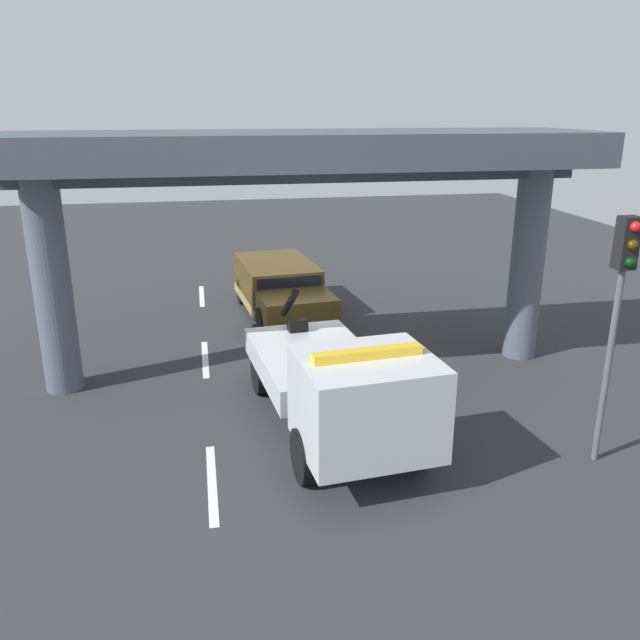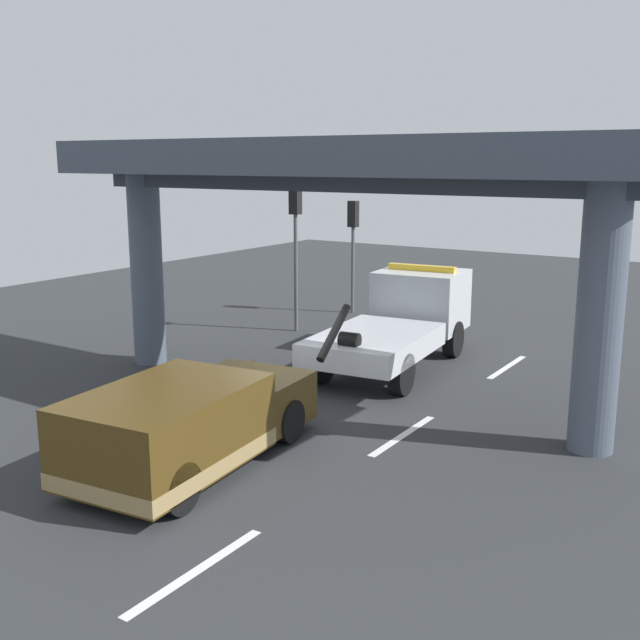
% 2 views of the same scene
% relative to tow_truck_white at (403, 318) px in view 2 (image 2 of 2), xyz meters
% --- Properties ---
extents(ground_plane, '(60.00, 40.00, 0.10)m').
position_rel_tow_truck_white_xyz_m(ground_plane, '(-4.92, -0.08, -1.25)').
color(ground_plane, '#2D3033').
extents(lane_stripe_west, '(2.60, 0.16, 0.01)m').
position_rel_tow_truck_white_xyz_m(lane_stripe_west, '(-10.92, -2.56, -1.20)').
color(lane_stripe_west, silver).
rests_on(lane_stripe_west, ground).
extents(lane_stripe_mid, '(2.60, 0.16, 0.01)m').
position_rel_tow_truck_white_xyz_m(lane_stripe_mid, '(-4.92, -2.56, -1.20)').
color(lane_stripe_mid, silver).
rests_on(lane_stripe_mid, ground).
extents(lane_stripe_east, '(2.60, 0.16, 0.01)m').
position_rel_tow_truck_white_xyz_m(lane_stripe_east, '(1.08, -2.56, -1.20)').
color(lane_stripe_east, silver).
rests_on(lane_stripe_east, ground).
extents(tow_truck_white, '(7.34, 2.97, 2.46)m').
position_rel_tow_truck_white_xyz_m(tow_truck_white, '(0.00, 0.00, 0.00)').
color(tow_truck_white, silver).
rests_on(tow_truck_white, ground).
extents(towed_van_green, '(5.38, 2.67, 1.58)m').
position_rel_tow_truck_white_xyz_m(towed_van_green, '(-8.39, -0.09, -0.42)').
color(towed_van_green, '#4C3814').
rests_on(towed_van_green, ground).
extents(overpass_structure, '(3.60, 13.50, 5.78)m').
position_rel_tow_truck_white_xyz_m(overpass_structure, '(-3.68, -0.08, 3.73)').
color(overpass_structure, '#4C5666').
rests_on(overpass_structure, ground).
extents(traffic_light_near, '(0.39, 0.32, 4.59)m').
position_rel_tow_truck_white_xyz_m(traffic_light_near, '(1.59, 4.56, 2.13)').
color(traffic_light_near, '#515456').
rests_on(traffic_light_near, ground).
extents(traffic_light_far, '(0.39, 0.32, 3.94)m').
position_rel_tow_truck_white_xyz_m(traffic_light_far, '(5.09, 4.56, 1.68)').
color(traffic_light_far, '#515456').
rests_on(traffic_light_far, ground).
extents(traffic_cone_orange, '(0.53, 0.53, 0.63)m').
position_rel_tow_truck_white_xyz_m(traffic_cone_orange, '(-3.75, 2.10, -0.90)').
color(traffic_cone_orange, orange).
rests_on(traffic_cone_orange, ground).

